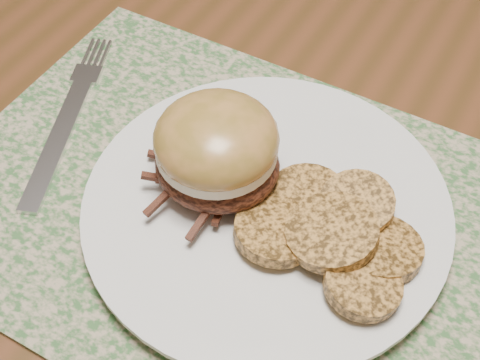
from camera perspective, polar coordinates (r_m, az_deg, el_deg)
name	(u,v)px	position (r m, az deg, el deg)	size (l,w,h in m)	color
dining_table	(223,109)	(0.70, -1.46, 6.06)	(1.50, 0.90, 0.75)	#593019
placemat	(229,210)	(0.52, -0.91, -2.55)	(0.45, 0.33, 0.00)	#386232
dinner_plate	(266,208)	(0.50, 2.27, -2.44)	(0.26, 0.26, 0.02)	silver
pork_sandwich	(217,150)	(0.48, -2.00, 2.61)	(0.10, 0.09, 0.07)	black
roasted_potatoes	(334,231)	(0.47, 8.00, -4.31)	(0.15, 0.13, 0.03)	#B97D36
fork	(69,116)	(0.59, -14.38, 5.34)	(0.09, 0.20, 0.00)	silver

